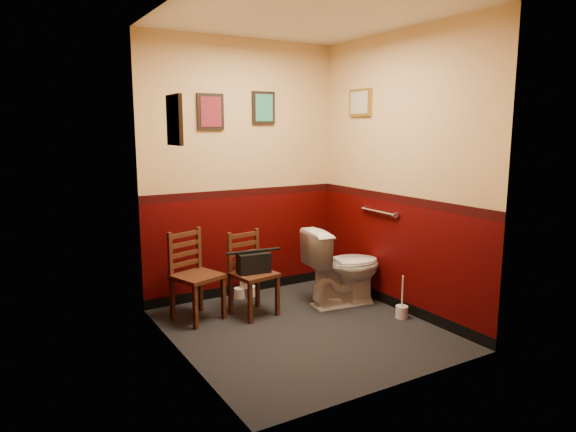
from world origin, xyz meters
name	(u,v)px	position (x,y,z in m)	size (l,w,h in m)	color
floor	(302,329)	(0.00, 0.00, 0.00)	(2.20, 2.40, 0.00)	black
ceiling	(304,15)	(0.00, 0.00, 2.70)	(2.20, 2.40, 0.00)	silver
wall_back	(242,170)	(0.00, 1.20, 1.35)	(2.20, 2.70, 0.00)	#390202
wall_front	(400,196)	(0.00, -1.20, 1.35)	(2.20, 2.70, 0.00)	#390202
wall_left	(179,188)	(-1.10, 0.00, 1.35)	(2.40, 2.70, 0.00)	#390202
wall_right	(399,174)	(1.10, 0.00, 1.35)	(2.40, 2.70, 0.00)	#390202
grab_bar	(378,212)	(1.07, 0.25, 0.95)	(0.05, 0.56, 0.06)	silver
framed_print_back_a	(210,112)	(-0.35, 1.18, 1.95)	(0.28, 0.04, 0.36)	black
framed_print_back_b	(264,108)	(0.25, 1.18, 2.00)	(0.26, 0.04, 0.34)	black
framed_print_left	(175,120)	(-1.08, 0.10, 1.85)	(0.04, 0.30, 0.38)	black
framed_print_right	(360,103)	(1.08, 0.60, 2.05)	(0.04, 0.34, 0.28)	olive
toilet	(343,267)	(0.72, 0.36, 0.39)	(0.45, 0.80, 0.78)	white
toilet_brush	(402,311)	(0.97, -0.25, 0.07)	(0.12, 0.12, 0.42)	silver
chair_left	(195,275)	(-0.73, 0.74, 0.42)	(0.50, 0.50, 0.84)	#592E1A
chair_right	(252,274)	(-0.21, 0.59, 0.40)	(0.43, 0.43, 0.81)	#592E1A
handbag	(254,263)	(-0.21, 0.55, 0.52)	(0.32, 0.19, 0.23)	black
tp_stack	(245,285)	(-0.05, 1.06, 0.14)	(0.25, 0.15, 0.33)	silver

